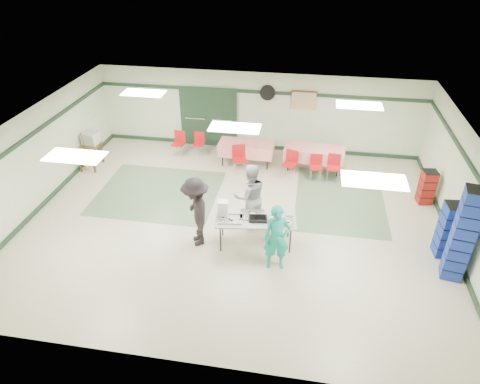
% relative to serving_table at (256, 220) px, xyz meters
% --- Properties ---
extents(floor, '(11.00, 11.00, 0.00)m').
position_rel_serving_table_xyz_m(floor, '(-0.66, 0.91, -0.72)').
color(floor, beige).
rests_on(floor, ground).
extents(ceiling, '(11.00, 11.00, 0.00)m').
position_rel_serving_table_xyz_m(ceiling, '(-0.66, 0.91, 1.98)').
color(ceiling, silver).
rests_on(ceiling, wall_back).
extents(wall_back, '(11.00, 0.00, 11.00)m').
position_rel_serving_table_xyz_m(wall_back, '(-0.66, 5.41, 0.63)').
color(wall_back, silver).
rests_on(wall_back, floor).
extents(wall_front, '(11.00, 0.00, 11.00)m').
position_rel_serving_table_xyz_m(wall_front, '(-0.66, -3.59, 0.63)').
color(wall_front, silver).
rests_on(wall_front, floor).
extents(wall_left, '(0.00, 9.00, 9.00)m').
position_rel_serving_table_xyz_m(wall_left, '(-6.16, 0.91, 0.63)').
color(wall_left, silver).
rests_on(wall_left, floor).
extents(wall_right, '(0.00, 9.00, 9.00)m').
position_rel_serving_table_xyz_m(wall_right, '(4.84, 0.91, 0.63)').
color(wall_right, silver).
rests_on(wall_right, floor).
extents(trim_back, '(11.00, 0.06, 0.10)m').
position_rel_serving_table_xyz_m(trim_back, '(-0.66, 5.38, 1.33)').
color(trim_back, '#1C3321').
rests_on(trim_back, wall_back).
extents(baseboard_back, '(11.00, 0.06, 0.12)m').
position_rel_serving_table_xyz_m(baseboard_back, '(-0.66, 5.38, -0.66)').
color(baseboard_back, '#1C3321').
rests_on(baseboard_back, floor).
extents(trim_left, '(0.06, 9.00, 0.10)m').
position_rel_serving_table_xyz_m(trim_left, '(-6.13, 0.91, 1.33)').
color(trim_left, '#1C3321').
rests_on(trim_left, wall_back).
extents(baseboard_left, '(0.06, 9.00, 0.12)m').
position_rel_serving_table_xyz_m(baseboard_left, '(-6.13, 0.91, -0.66)').
color(baseboard_left, '#1C3321').
rests_on(baseboard_left, floor).
extents(trim_right, '(0.06, 9.00, 0.10)m').
position_rel_serving_table_xyz_m(trim_right, '(4.81, 0.91, 1.33)').
color(trim_right, '#1C3321').
rests_on(trim_right, wall_back).
extents(baseboard_right, '(0.06, 9.00, 0.12)m').
position_rel_serving_table_xyz_m(baseboard_right, '(4.81, 0.91, -0.66)').
color(baseboard_right, '#1C3321').
rests_on(baseboard_right, floor).
extents(green_patch_a, '(3.50, 3.00, 0.01)m').
position_rel_serving_table_xyz_m(green_patch_a, '(-3.16, 1.91, -0.71)').
color(green_patch_a, '#5F805D').
rests_on(green_patch_a, floor).
extents(green_patch_b, '(2.50, 3.50, 0.01)m').
position_rel_serving_table_xyz_m(green_patch_b, '(2.14, 2.41, -0.71)').
color(green_patch_b, '#5F805D').
rests_on(green_patch_b, floor).
extents(double_door_left, '(0.90, 0.06, 2.10)m').
position_rel_serving_table_xyz_m(double_door_left, '(-2.86, 5.35, 0.33)').
color(double_door_left, gray).
rests_on(double_door_left, floor).
extents(double_door_right, '(0.90, 0.06, 2.10)m').
position_rel_serving_table_xyz_m(double_door_right, '(-1.91, 5.35, 0.33)').
color(double_door_right, gray).
rests_on(double_door_right, floor).
extents(door_frame, '(2.00, 0.03, 2.15)m').
position_rel_serving_table_xyz_m(door_frame, '(-2.39, 5.33, 0.33)').
color(door_frame, '#1C3321').
rests_on(door_frame, floor).
extents(wall_fan, '(0.50, 0.10, 0.50)m').
position_rel_serving_table_xyz_m(wall_fan, '(-0.36, 5.35, 1.33)').
color(wall_fan, black).
rests_on(wall_fan, wall_back).
extents(scroll_banner, '(0.80, 0.02, 0.60)m').
position_rel_serving_table_xyz_m(scroll_banner, '(0.84, 5.35, 1.13)').
color(scroll_banner, '#DABD88').
rests_on(scroll_banner, wall_back).
extents(serving_table, '(2.00, 1.01, 0.76)m').
position_rel_serving_table_xyz_m(serving_table, '(0.00, 0.00, 0.00)').
color(serving_table, '#A7A6A2').
rests_on(serving_table, floor).
extents(sheet_tray_right, '(0.63, 0.51, 0.02)m').
position_rel_serving_table_xyz_m(sheet_tray_right, '(0.60, -0.03, 0.05)').
color(sheet_tray_right, silver).
rests_on(sheet_tray_right, serving_table).
extents(sheet_tray_mid, '(0.63, 0.51, 0.02)m').
position_rel_serving_table_xyz_m(sheet_tray_mid, '(-0.11, 0.12, 0.05)').
color(sheet_tray_mid, silver).
rests_on(sheet_tray_mid, serving_table).
extents(sheet_tray_left, '(0.60, 0.48, 0.02)m').
position_rel_serving_table_xyz_m(sheet_tray_left, '(-0.58, -0.14, 0.05)').
color(sheet_tray_left, silver).
rests_on(sheet_tray_left, serving_table).
extents(baking_pan, '(0.47, 0.32, 0.08)m').
position_rel_serving_table_xyz_m(baking_pan, '(0.06, -0.04, 0.08)').
color(baking_pan, black).
rests_on(baking_pan, serving_table).
extents(foam_box_stack, '(0.26, 0.25, 0.38)m').
position_rel_serving_table_xyz_m(foam_box_stack, '(-0.81, 0.05, 0.23)').
color(foam_box_stack, white).
rests_on(foam_box_stack, serving_table).
extents(volunteer_teal, '(0.65, 0.48, 1.63)m').
position_rel_serving_table_xyz_m(volunteer_teal, '(0.57, -0.73, 0.10)').
color(volunteer_teal, '#159784').
rests_on(volunteer_teal, floor).
extents(volunteer_grey, '(1.06, 0.96, 1.79)m').
position_rel_serving_table_xyz_m(volunteer_grey, '(-0.25, 0.76, 0.18)').
color(volunteer_grey, gray).
rests_on(volunteer_grey, floor).
extents(volunteer_dark, '(1.08, 1.34, 1.80)m').
position_rel_serving_table_xyz_m(volunteer_dark, '(-1.42, -0.16, 0.18)').
color(volunteer_dark, black).
rests_on(volunteer_dark, floor).
extents(dining_table_a, '(1.94, 0.98, 0.77)m').
position_rel_serving_table_xyz_m(dining_table_a, '(1.33, 4.14, -0.15)').
color(dining_table_a, red).
rests_on(dining_table_a, floor).
extents(dining_table_b, '(1.78, 0.81, 0.77)m').
position_rel_serving_table_xyz_m(dining_table_b, '(-0.87, 4.14, -0.15)').
color(dining_table_b, red).
rests_on(dining_table_b, floor).
extents(chair_a, '(0.40, 0.40, 0.79)m').
position_rel_serving_table_xyz_m(chair_a, '(1.40, 3.57, -0.24)').
color(chair_a, red).
rests_on(chair_a, floor).
extents(chair_b, '(0.50, 0.50, 0.86)m').
position_rel_serving_table_xyz_m(chair_b, '(0.62, 3.57, -0.19)').
color(chair_b, red).
rests_on(chair_b, floor).
extents(chair_c, '(0.41, 0.41, 0.84)m').
position_rel_serving_table_xyz_m(chair_c, '(1.94, 3.57, -0.21)').
color(chair_c, red).
rests_on(chair_c, floor).
extents(chair_d, '(0.54, 0.54, 0.91)m').
position_rel_serving_table_xyz_m(chair_d, '(-1.00, 3.57, -0.16)').
color(chair_d, red).
rests_on(chair_d, floor).
extents(chair_loose_a, '(0.37, 0.37, 0.77)m').
position_rel_serving_table_xyz_m(chair_loose_a, '(-2.57, 4.62, -0.25)').
color(chair_loose_a, red).
rests_on(chair_loose_a, floor).
extents(chair_loose_b, '(0.44, 0.44, 0.85)m').
position_rel_serving_table_xyz_m(chair_loose_b, '(-3.22, 4.42, -0.19)').
color(chair_loose_b, red).
rests_on(chair_loose_b, floor).
extents(crate_stack_blue_a, '(0.46, 0.46, 1.42)m').
position_rel_serving_table_xyz_m(crate_stack_blue_a, '(4.49, 0.36, -0.01)').
color(crate_stack_blue_a, navy).
rests_on(crate_stack_blue_a, floor).
extents(crate_stack_red, '(0.43, 0.43, 1.00)m').
position_rel_serving_table_xyz_m(crate_stack_red, '(4.49, 2.67, -0.22)').
color(crate_stack_red, maroon).
rests_on(crate_stack_red, floor).
extents(crate_stack_blue_b, '(0.51, 0.51, 2.28)m').
position_rel_serving_table_xyz_m(crate_stack_blue_b, '(4.49, -0.40, 0.42)').
color(crate_stack_blue_b, navy).
rests_on(crate_stack_blue_b, floor).
extents(printer_table, '(0.61, 0.90, 0.74)m').
position_rel_serving_table_xyz_m(printer_table, '(-5.81, 3.10, -0.08)').
color(printer_table, brown).
rests_on(printer_table, floor).
extents(office_printer, '(0.51, 0.46, 0.37)m').
position_rel_serving_table_xyz_m(office_printer, '(-5.81, 3.31, 0.21)').
color(office_printer, '#ACACA8').
rests_on(office_printer, printer_table).
extents(broom, '(0.04, 0.21, 1.26)m').
position_rel_serving_table_xyz_m(broom, '(-5.89, 3.00, -0.06)').
color(broom, brown).
rests_on(broom, floor).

